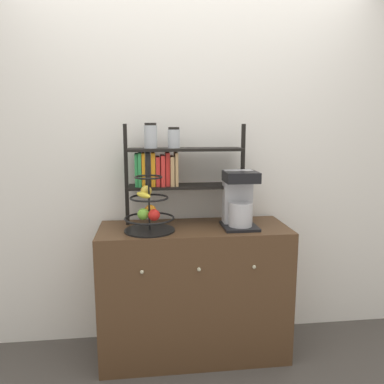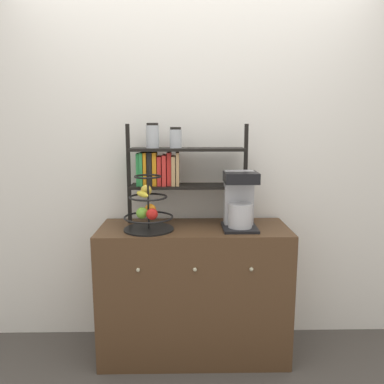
{
  "view_description": "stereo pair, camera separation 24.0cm",
  "coord_description": "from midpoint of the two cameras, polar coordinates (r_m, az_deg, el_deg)",
  "views": [
    {
      "loc": [
        -0.29,
        -2.11,
        1.54
      ],
      "look_at": [
        -0.01,
        0.24,
        1.12
      ],
      "focal_mm": 35.0,
      "sensor_mm": 36.0,
      "label": 1
    },
    {
      "loc": [
        -0.05,
        -2.12,
        1.54
      ],
      "look_at": [
        -0.01,
        0.24,
        1.12
      ],
      "focal_mm": 35.0,
      "sensor_mm": 36.0,
      "label": 2
    }
  ],
  "objects": [
    {
      "name": "fruit_stand",
      "position": [
        2.35,
        -9.51,
        -2.88
      ],
      "size": [
        0.32,
        0.32,
        0.42
      ],
      "color": "black",
      "rests_on": "sideboard"
    },
    {
      "name": "ground_plane",
      "position": [
        2.62,
        -1.91,
        -25.95
      ],
      "size": [
        12.0,
        12.0,
        0.0
      ],
      "primitive_type": "plane",
      "color": "#47423D"
    },
    {
      "name": "wall_back",
      "position": [
        2.66,
        -3.05,
        4.83
      ],
      "size": [
        7.0,
        0.05,
        2.6
      ],
      "primitive_type": "cube",
      "color": "silver",
      "rests_on": "ground_plane"
    },
    {
      "name": "coffee_maker",
      "position": [
        2.42,
        4.37,
        -1.13
      ],
      "size": [
        0.22,
        0.25,
        0.37
      ],
      "color": "black",
      "rests_on": "sideboard"
    },
    {
      "name": "sideboard",
      "position": [
        2.6,
        -2.44,
        -14.87
      ],
      "size": [
        1.23,
        0.5,
        0.89
      ],
      "color": "#4C331E",
      "rests_on": "ground_plane"
    },
    {
      "name": "shelf_hutch",
      "position": [
        2.49,
        -6.36,
        4.09
      ],
      "size": [
        0.8,
        0.2,
        0.67
      ],
      "color": "black",
      "rests_on": "sideboard"
    }
  ]
}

